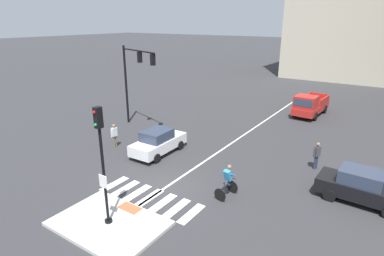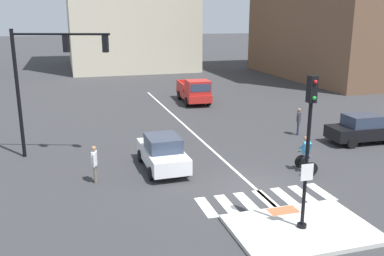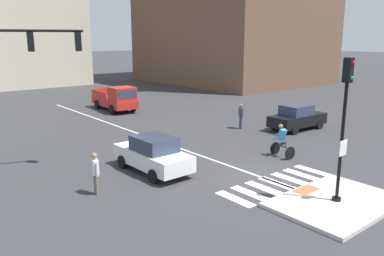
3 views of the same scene
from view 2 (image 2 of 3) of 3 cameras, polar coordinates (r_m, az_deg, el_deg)
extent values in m
plane|color=#333335|center=(18.01, 8.54, -8.22)|extent=(300.00, 300.00, 0.00)
cube|color=beige|center=(15.05, 14.65, -13.13)|extent=(4.73, 3.27, 0.15)
cube|color=#DB5B38|center=(16.00, 12.27, -10.89)|extent=(1.10, 0.60, 0.01)
cylinder|color=black|center=(14.99, 14.68, -12.67)|extent=(0.32, 0.32, 0.12)
cylinder|color=black|center=(14.14, 15.25, -4.94)|extent=(0.12, 0.12, 4.17)
cube|color=white|center=(14.15, 15.35, -5.83)|extent=(0.44, 0.03, 0.56)
cube|color=black|center=(13.52, 15.98, 5.10)|extent=(0.24, 0.28, 0.84)
sphere|color=red|center=(13.35, 16.42, 6.03)|extent=(0.12, 0.12, 0.12)
sphere|color=green|center=(13.43, 16.26, 3.93)|extent=(0.12, 0.12, 0.12)
cube|color=silver|center=(16.27, 1.94, -10.67)|extent=(0.44, 1.80, 0.01)
cube|color=silver|center=(16.53, 4.73, -10.28)|extent=(0.44, 1.80, 0.01)
cube|color=silver|center=(16.83, 7.42, -9.88)|extent=(0.44, 1.80, 0.01)
cube|color=silver|center=(17.16, 10.01, -9.48)|extent=(0.44, 1.80, 0.01)
cube|color=silver|center=(17.53, 12.49, -9.07)|extent=(0.44, 1.80, 0.01)
cube|color=silver|center=(17.93, 14.85, -8.67)|extent=(0.44, 1.80, 0.01)
cube|color=silver|center=(18.36, 17.11, -8.27)|extent=(0.44, 1.80, 0.01)
cube|color=silver|center=(26.89, -0.38, -0.19)|extent=(0.14, 28.00, 0.01)
cylinder|color=black|center=(22.66, -22.52, 4.14)|extent=(0.18, 0.18, 6.45)
cylinder|color=black|center=(21.46, -17.42, 12.07)|extent=(4.53, 1.64, 0.11)
cube|color=black|center=(21.40, -16.72, 10.91)|extent=(0.34, 0.37, 0.80)
sphere|color=gold|center=(21.56, -16.57, 10.94)|extent=(0.12, 0.12, 0.12)
cube|color=black|center=(20.87, -11.68, 11.13)|extent=(0.34, 0.37, 0.80)
sphere|color=gold|center=(21.04, -11.57, 11.17)|extent=(0.12, 0.12, 0.12)
cube|color=black|center=(25.89, 22.26, -0.45)|extent=(4.16, 1.86, 0.70)
cube|color=#2D384C|center=(25.64, 22.14, 0.97)|extent=(1.96, 1.55, 0.64)
cylinder|color=black|center=(27.37, 23.31, -0.53)|extent=(0.61, 0.20, 0.60)
cylinder|color=black|center=(25.92, 18.84, -0.92)|extent=(0.61, 0.20, 0.60)
cylinder|color=black|center=(24.60, 20.93, -1.94)|extent=(0.61, 0.20, 0.60)
cube|color=white|center=(19.96, -4.04, -3.73)|extent=(1.76, 4.12, 0.70)
cube|color=#2D384C|center=(19.62, -3.97, -2.01)|extent=(1.51, 1.92, 0.64)
cylinder|color=black|center=(21.10, -7.04, -3.77)|extent=(0.19, 0.60, 0.60)
cylinder|color=black|center=(21.43, -2.65, -3.37)|extent=(0.19, 0.60, 0.60)
cylinder|color=black|center=(18.75, -5.59, -6.17)|extent=(0.19, 0.60, 0.60)
cylinder|color=black|center=(19.13, -0.68, -5.66)|extent=(0.19, 0.60, 0.60)
cube|color=red|center=(35.30, 0.17, 4.60)|extent=(2.19, 5.20, 0.60)
cube|color=red|center=(33.62, 0.82, 5.55)|extent=(1.89, 1.80, 1.10)
cube|color=#2D384C|center=(32.81, 1.17, 5.46)|extent=(1.62, 0.17, 0.60)
cube|color=red|center=(36.38, 1.17, 5.87)|extent=(0.28, 2.81, 0.60)
cube|color=red|center=(35.98, -1.59, 5.77)|extent=(0.28, 2.81, 0.60)
cube|color=red|center=(37.60, -0.72, 6.17)|extent=(1.80, 0.20, 0.60)
cylinder|color=black|center=(34.08, 2.29, 3.70)|extent=(0.28, 0.77, 0.76)
cylinder|color=black|center=(33.64, -0.71, 3.56)|extent=(0.28, 0.77, 0.76)
cylinder|color=black|center=(36.91, 1.04, 4.59)|extent=(0.28, 0.77, 0.76)
cylinder|color=black|center=(36.50, -1.74, 4.47)|extent=(0.28, 0.77, 0.76)
cylinder|color=black|center=(20.72, 14.62, -4.43)|extent=(0.66, 0.13, 0.66)
cylinder|color=black|center=(19.83, 15.83, -5.41)|extent=(0.66, 0.13, 0.66)
cylinder|color=black|center=(20.20, 15.25, -4.32)|extent=(0.17, 0.89, 0.05)
cylinder|color=black|center=(19.99, 15.50, -4.00)|extent=(0.04, 0.04, 0.30)
cylinder|color=black|center=(20.51, 14.77, -3.10)|extent=(0.44, 0.09, 0.04)
cylinder|color=#2D334C|center=(20.09, 15.10, -3.87)|extent=(0.17, 0.41, 0.33)
cylinder|color=#2D334C|center=(20.16, 15.52, -3.84)|extent=(0.17, 0.41, 0.33)
cube|color=#338CBF|center=(20.08, 15.28, -2.60)|extent=(0.39, 0.42, 0.60)
sphere|color=#936B4C|center=(20.07, 15.22, -1.38)|extent=(0.22, 0.22, 0.22)
cylinder|color=#338CBF|center=(20.17, 14.66, -2.48)|extent=(0.14, 0.46, 0.31)
cylinder|color=#338CBF|center=(20.30, 15.49, -2.42)|extent=(0.14, 0.46, 0.31)
cylinder|color=#6B6051|center=(18.76, -13.01, -6.13)|extent=(0.12, 0.12, 0.82)
cylinder|color=#6B6051|center=(18.91, -12.97, -5.96)|extent=(0.12, 0.12, 0.82)
cube|color=silver|center=(18.59, -13.12, -4.00)|extent=(0.27, 0.39, 0.60)
cylinder|color=silver|center=(18.39, -13.17, -4.38)|extent=(0.09, 0.09, 0.56)
cylinder|color=silver|center=(18.83, -13.06, -3.92)|extent=(0.09, 0.09, 0.56)
sphere|color=#936B4C|center=(18.46, -13.20, -2.71)|extent=(0.22, 0.22, 0.22)
cylinder|color=#2D334C|center=(26.30, 14.19, -0.09)|extent=(0.12, 0.12, 0.82)
cylinder|color=#2D334C|center=(26.45, 14.18, 0.00)|extent=(0.12, 0.12, 0.82)
cube|color=#3F3F47|center=(26.21, 14.28, 1.45)|extent=(0.36, 0.42, 0.60)
cylinder|color=#3F3F47|center=(26.00, 14.30, 1.23)|extent=(0.09, 0.09, 0.56)
cylinder|color=#3F3F47|center=(26.44, 14.25, 1.46)|extent=(0.09, 0.09, 0.56)
sphere|color=#936B4C|center=(26.11, 14.35, 2.39)|extent=(0.22, 0.22, 0.22)
camera|label=1|loc=(17.09, 63.15, 11.61)|focal=29.67mm
camera|label=3|loc=(6.86, -64.97, -3.17)|focal=36.34mm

